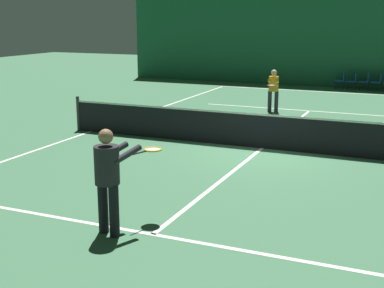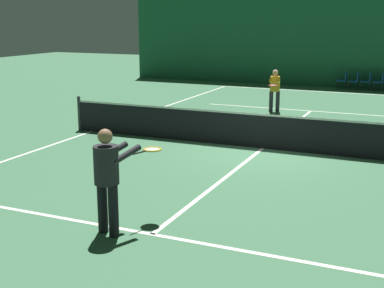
{
  "view_description": "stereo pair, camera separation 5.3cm",
  "coord_description": "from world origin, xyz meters",
  "views": [
    {
      "loc": [
        3.85,
        -13.67,
        3.51
      ],
      "look_at": [
        -0.27,
        -4.16,
        1.01
      ],
      "focal_mm": 50.0,
      "sensor_mm": 36.0,
      "label": 1
    },
    {
      "loc": [
        3.9,
        -13.65,
        3.51
      ],
      "look_at": [
        -0.27,
        -4.16,
        1.01
      ],
      "focal_mm": 50.0,
      "sensor_mm": 36.0,
      "label": 2
    }
  ],
  "objects": [
    {
      "name": "court_line_service_far",
      "position": [
        0.0,
        6.4,
        0.0
      ],
      "size": [
        8.25,
        0.1,
        0.0
      ],
      "color": "white",
      "rests_on": "ground"
    },
    {
      "name": "court_line_centre",
      "position": [
        0.0,
        0.0,
        0.0
      ],
      "size": [
        0.1,
        12.8,
        0.0
      ],
      "color": "white",
      "rests_on": "ground"
    },
    {
      "name": "court_line_sideline_left",
      "position": [
        -5.5,
        0.0,
        0.0
      ],
      "size": [
        0.1,
        23.8,
        0.0
      ],
      "color": "white",
      "rests_on": "ground"
    },
    {
      "name": "courtside_chair_1",
      "position": [
        0.73,
        13.28,
        0.49
      ],
      "size": [
        0.44,
        0.44,
        0.84
      ],
      "rotation": [
        0.0,
        0.0,
        -1.57
      ],
      "color": "#2D2D2D",
      "rests_on": "ground"
    },
    {
      "name": "ground_plane",
      "position": [
        0.0,
        0.0,
        0.0
      ],
      "size": [
        60.0,
        60.0,
        0.0
      ],
      "primitive_type": "plane",
      "color": "#3D704C"
    },
    {
      "name": "player_far",
      "position": [
        -1.23,
        5.67,
        0.92
      ],
      "size": [
        0.58,
        1.35,
        1.57
      ],
      "rotation": [
        0.0,
        0.0,
        -1.38
      ],
      "color": "#2D2D38",
      "rests_on": "ground"
    },
    {
      "name": "tennis_net",
      "position": [
        0.0,
        0.0,
        0.51
      ],
      "size": [
        12.0,
        0.1,
        1.07
      ],
      "color": "black",
      "rests_on": "ground"
    },
    {
      "name": "player_near",
      "position": [
        -0.66,
        -6.62,
        1.03
      ],
      "size": [
        0.78,
        1.44,
        1.77
      ],
      "rotation": [
        0.0,
        0.0,
        1.25
      ],
      "color": "black",
      "rests_on": "ground"
    },
    {
      "name": "court_line_service_near",
      "position": [
        0.0,
        -6.4,
        0.0
      ],
      "size": [
        8.25,
        0.1,
        0.0
      ],
      "color": "white",
      "rests_on": "ground"
    },
    {
      "name": "backdrop_curtain",
      "position": [
        0.0,
        13.83,
        2.27
      ],
      "size": [
        23.0,
        0.12,
        4.54
      ],
      "color": "#1E5B3D",
      "rests_on": "ground"
    },
    {
      "name": "courtside_chair_0",
      "position": [
        0.16,
        13.28,
        0.49
      ],
      "size": [
        0.44,
        0.44,
        0.84
      ],
      "rotation": [
        0.0,
        0.0,
        -1.57
      ],
      "color": "#2D2D2D",
      "rests_on": "ground"
    },
    {
      "name": "courtside_chair_3",
      "position": [
        1.87,
        13.28,
        0.49
      ],
      "size": [
        0.44,
        0.44,
        0.84
      ],
      "rotation": [
        0.0,
        0.0,
        -1.57
      ],
      "color": "#2D2D2D",
      "rests_on": "ground"
    },
    {
      "name": "court_line_baseline_far",
      "position": [
        0.0,
        11.9,
        0.0
      ],
      "size": [
        11.0,
        0.1,
        0.0
      ],
      "color": "white",
      "rests_on": "ground"
    },
    {
      "name": "courtside_chair_2",
      "position": [
        1.3,
        13.28,
        0.49
      ],
      "size": [
        0.44,
        0.44,
        0.84
      ],
      "rotation": [
        0.0,
        0.0,
        -1.57
      ],
      "color": "#2D2D2D",
      "rests_on": "ground"
    }
  ]
}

